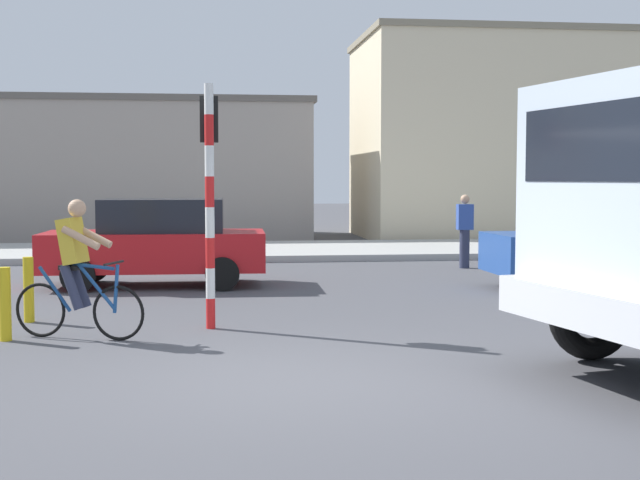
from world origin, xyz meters
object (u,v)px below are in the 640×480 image
(cyclist, at_px, (77,269))
(bollard_near, at_px, (5,304))
(car_white_mid, at_px, (157,242))
(pedestrian_near_kerb, at_px, (465,230))
(bollard_far, at_px, (29,290))
(car_red_near, at_px, (599,243))
(traffic_light_pole, at_px, (209,171))

(cyclist, bearing_deg, bollard_near, -178.24)
(car_white_mid, relative_size, pedestrian_near_kerb, 2.49)
(cyclist, distance_m, bollard_far, 1.67)
(pedestrian_near_kerb, height_order, bollard_near, pedestrian_near_kerb)
(car_white_mid, xyz_separation_m, bollard_near, (-1.51, -5.31, -0.37))
(pedestrian_near_kerb, relative_size, bollard_near, 1.80)
(car_red_near, height_order, car_white_mid, same)
(pedestrian_near_kerb, bearing_deg, car_white_mid, -159.61)
(cyclist, bearing_deg, car_red_near, 24.52)
(bollard_near, relative_size, bollard_far, 1.00)
(car_white_mid, bearing_deg, bollard_far, -111.15)
(pedestrian_near_kerb, bearing_deg, traffic_light_pole, -128.15)
(cyclist, bearing_deg, bollard_far, 122.00)
(traffic_light_pole, distance_m, bollard_near, 3.03)
(pedestrian_near_kerb, relative_size, bollard_far, 1.80)
(car_red_near, xyz_separation_m, pedestrian_near_kerb, (-1.34, 3.82, 0.03))
(car_white_mid, distance_m, bollard_near, 5.53)
(traffic_light_pole, relative_size, car_red_near, 0.80)
(traffic_light_pole, relative_size, bollard_far, 3.56)
(car_white_mid, relative_size, bollard_near, 4.49)
(cyclist, relative_size, car_red_near, 0.43)
(car_white_mid, xyz_separation_m, pedestrian_near_kerb, (6.54, 2.43, 0.03))
(cyclist, distance_m, bollard_near, 0.95)
(bollard_near, bearing_deg, pedestrian_near_kerb, 43.88)
(cyclist, relative_size, bollard_far, 1.91)
(traffic_light_pole, distance_m, car_red_near, 7.75)
(traffic_light_pole, xyz_separation_m, bollard_far, (-2.48, 0.75, -1.62))
(car_red_near, xyz_separation_m, bollard_near, (-9.39, -3.92, -0.37))
(pedestrian_near_kerb, distance_m, bollard_near, 11.17)
(car_white_mid, xyz_separation_m, bollard_far, (-1.51, -3.91, -0.37))
(bollard_near, bearing_deg, cyclist, 1.76)
(car_white_mid, bearing_deg, traffic_light_pole, -78.28)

